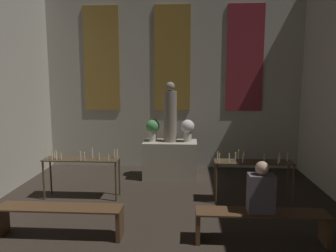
% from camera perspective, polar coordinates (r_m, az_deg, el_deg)
% --- Properties ---
extents(wall_back, '(6.62, 0.16, 4.63)m').
position_cam_1_polar(wall_back, '(8.37, 0.78, 8.65)').
color(wall_back, '#B2AD9E').
rests_on(wall_back, ground_plane).
extents(altar, '(1.22, 0.68, 0.86)m').
position_cam_1_polar(altar, '(7.62, 0.38, -5.85)').
color(altar, '#ADA38E').
rests_on(altar, ground_plane).
extents(statue, '(0.30, 0.30, 1.36)m').
position_cam_1_polar(statue, '(7.43, 0.39, 2.09)').
color(statue, gray).
rests_on(statue, altar).
extents(flower_vase_left, '(0.31, 0.31, 0.50)m').
position_cam_1_polar(flower_vase_left, '(7.50, -2.64, -0.39)').
color(flower_vase_left, beige).
rests_on(flower_vase_left, altar).
extents(flower_vase_right, '(0.31, 0.31, 0.50)m').
position_cam_1_polar(flower_vase_right, '(7.46, 3.43, -0.45)').
color(flower_vase_right, beige).
rests_on(flower_vase_right, altar).
extents(candle_rack_left, '(1.44, 0.38, 0.97)m').
position_cam_1_polar(candle_rack_left, '(6.53, -14.83, -6.38)').
color(candle_rack_left, '#473823').
rests_on(candle_rack_left, ground_plane).
extents(candle_rack_right, '(1.44, 0.38, 0.95)m').
position_cam_1_polar(candle_rack_right, '(6.32, 14.60, -6.86)').
color(candle_rack_right, '#473823').
rests_on(candle_rack_right, ground_plane).
extents(pew_back_left, '(1.83, 0.36, 0.45)m').
position_cam_1_polar(pew_back_left, '(5.18, -18.33, -14.49)').
color(pew_back_left, '#4C331E').
rests_on(pew_back_left, ground_plane).
extents(pew_back_right, '(1.83, 0.36, 0.45)m').
position_cam_1_polar(pew_back_right, '(4.94, 15.91, -15.52)').
color(pew_back_right, '#4C331E').
rests_on(pew_back_right, ground_plane).
extents(person_seated, '(0.36, 0.24, 0.72)m').
position_cam_1_polar(person_seated, '(4.78, 15.89, -10.71)').
color(person_seated, '#564C56').
rests_on(person_seated, pew_back_right).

